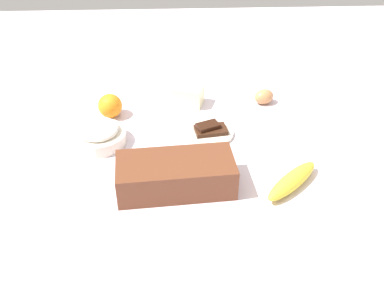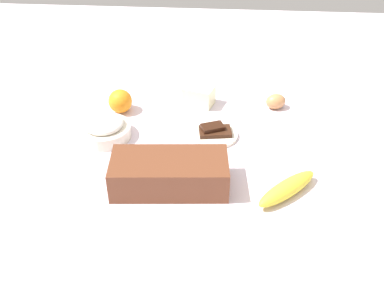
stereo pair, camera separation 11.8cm
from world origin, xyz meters
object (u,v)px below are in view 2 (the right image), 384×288
(flour_bowl, at_px, (104,128))
(orange_fruit, at_px, (120,101))
(butter_block, at_px, (198,96))
(egg_near_butter, at_px, (276,101))
(loaf_pan, at_px, (169,173))
(banana, at_px, (287,188))
(chocolate_plate, at_px, (215,133))

(flour_bowl, bearing_deg, orange_fruit, -96.74)
(butter_block, xyz_separation_m, egg_near_butter, (-0.24, 0.01, -0.01))
(loaf_pan, xyz_separation_m, banana, (-0.28, 0.01, -0.02))
(flour_bowl, bearing_deg, chocolate_plate, -174.85)
(chocolate_plate, bearing_deg, flour_bowl, 5.15)
(flour_bowl, relative_size, banana, 0.79)
(egg_near_butter, distance_m, chocolate_plate, 0.25)
(egg_near_butter, bearing_deg, banana, 89.65)
(banana, relative_size, butter_block, 2.11)
(banana, height_order, chocolate_plate, banana)
(banana, xyz_separation_m, egg_near_butter, (-0.00, -0.41, 0.00))
(orange_fruit, height_order, butter_block, orange_fruit)
(egg_near_butter, bearing_deg, flour_bowl, 22.05)
(loaf_pan, bearing_deg, orange_fruit, -65.17)
(orange_fruit, bearing_deg, flour_bowl, 83.26)
(loaf_pan, xyz_separation_m, egg_near_butter, (-0.28, -0.40, -0.02))
(orange_fruit, height_order, chocolate_plate, orange_fruit)
(loaf_pan, bearing_deg, egg_near_butter, -130.15)
(flour_bowl, bearing_deg, loaf_pan, 136.53)
(banana, distance_m, egg_near_butter, 0.41)
(flour_bowl, xyz_separation_m, orange_fruit, (-0.02, -0.14, 0.01))
(loaf_pan, height_order, banana, loaf_pan)
(loaf_pan, relative_size, orange_fruit, 3.99)
(orange_fruit, bearing_deg, egg_near_butter, -173.10)
(butter_block, distance_m, egg_near_butter, 0.24)
(banana, bearing_deg, chocolate_plate, -52.72)
(orange_fruit, xyz_separation_m, egg_near_butter, (-0.48, -0.06, -0.01))
(banana, xyz_separation_m, butter_block, (0.24, -0.41, 0.01))
(orange_fruit, xyz_separation_m, butter_block, (-0.24, -0.06, -0.01))
(loaf_pan, bearing_deg, flour_bowl, -48.12)
(flour_bowl, distance_m, orange_fruit, 0.14)
(flour_bowl, xyz_separation_m, chocolate_plate, (-0.31, -0.03, -0.02))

